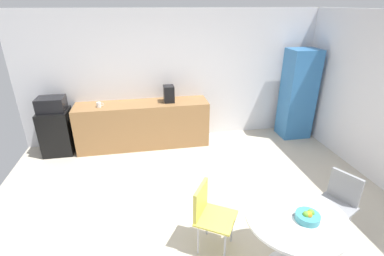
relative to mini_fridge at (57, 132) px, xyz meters
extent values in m
plane|color=beige|center=(2.31, -2.65, -0.43)|extent=(6.00, 6.00, 0.00)
cube|color=silver|center=(2.31, 0.35, 0.87)|extent=(6.00, 0.10, 2.60)
cube|color=#9E7042|center=(1.63, 0.00, 0.02)|extent=(2.57, 0.60, 0.90)
cube|color=black|center=(0.00, 0.00, 0.00)|extent=(0.54, 0.54, 0.85)
cube|color=black|center=(0.00, 0.00, 0.56)|extent=(0.48, 0.38, 0.26)
cube|color=#3372B2|center=(4.86, -0.10, 0.50)|extent=(0.60, 0.50, 1.85)
cylinder|color=silver|center=(3.08, -3.29, -0.04)|extent=(0.08, 0.08, 0.70)
cylinder|color=white|center=(3.08, -3.29, 0.29)|extent=(1.02, 1.02, 0.03)
cylinder|color=silver|center=(3.75, -3.13, -0.21)|extent=(0.02, 0.02, 0.42)
cylinder|color=silver|center=(3.60, -2.85, -0.21)|extent=(0.02, 0.02, 0.42)
cylinder|color=silver|center=(4.03, -2.99, -0.21)|extent=(0.02, 0.02, 0.42)
cylinder|color=silver|center=(3.89, -2.70, -0.21)|extent=(0.02, 0.02, 0.42)
cube|color=gray|center=(3.82, -2.92, 0.01)|extent=(0.56, 0.56, 0.03)
cube|color=gray|center=(3.99, -2.83, 0.21)|extent=(0.21, 0.36, 0.38)
cylinder|color=silver|center=(2.59, -2.80, -0.21)|extent=(0.02, 0.02, 0.42)
cylinder|color=silver|center=(2.42, -3.07, -0.21)|extent=(0.02, 0.02, 0.42)
cylinder|color=silver|center=(2.32, -2.63, -0.21)|extent=(0.02, 0.02, 0.42)
cylinder|color=silver|center=(2.16, -2.90, -0.21)|extent=(0.02, 0.02, 0.42)
cube|color=#D8CC4C|center=(2.37, -2.85, 0.01)|extent=(0.58, 0.58, 0.03)
cube|color=#D8CC4C|center=(2.21, -2.75, 0.21)|extent=(0.23, 0.34, 0.38)
cylinder|color=teal|center=(3.15, -3.35, 0.34)|extent=(0.24, 0.24, 0.07)
sphere|color=orange|center=(3.15, -3.36, 0.38)|extent=(0.07, 0.07, 0.07)
sphere|color=#66B233|center=(3.13, -3.36, 0.38)|extent=(0.07, 0.07, 0.07)
sphere|color=#66B233|center=(3.19, -3.34, 0.38)|extent=(0.07, 0.07, 0.07)
cylinder|color=white|center=(0.84, -0.08, 0.52)|extent=(0.08, 0.08, 0.09)
torus|color=white|center=(0.90, -0.08, 0.53)|extent=(0.06, 0.01, 0.06)
cube|color=black|center=(2.16, 0.00, 0.63)|extent=(0.20, 0.24, 0.32)
camera|label=1|loc=(1.65, -5.27, 2.26)|focal=26.40mm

